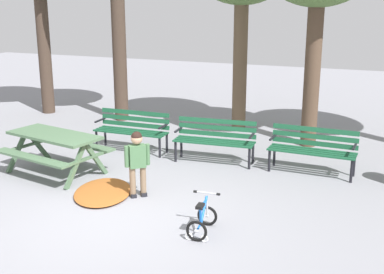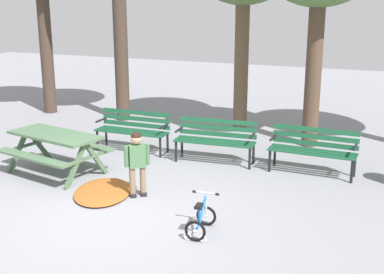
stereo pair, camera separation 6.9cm
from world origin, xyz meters
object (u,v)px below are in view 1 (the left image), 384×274
(park_bench_left, at_px, (215,137))
(park_bench_far_left, at_px, (133,127))
(park_bench_right, at_px, (313,147))
(kids_bicycle, at_px, (202,220))
(child_standing, at_px, (137,158))
(picnic_table, at_px, (55,143))

(park_bench_left, bearing_deg, park_bench_far_left, 178.32)
(park_bench_right, bearing_deg, kids_bicycle, -107.39)
(child_standing, height_order, kids_bicycle, child_standing)
(park_bench_right, bearing_deg, picnic_table, -157.33)
(park_bench_left, relative_size, kids_bicycle, 2.81)
(park_bench_far_left, height_order, kids_bicycle, park_bench_far_left)
(park_bench_left, height_order, park_bench_right, same)
(child_standing, xyz_separation_m, kids_bicycle, (1.48, -0.88, -0.46))
(park_bench_right, distance_m, kids_bicycle, 3.32)
(child_standing, bearing_deg, picnic_table, 167.62)
(park_bench_left, xyz_separation_m, kids_bicycle, (0.92, -3.10, -0.31))
(picnic_table, distance_m, child_standing, 2.01)
(park_bench_far_left, xyz_separation_m, park_bench_left, (1.89, -0.06, 0.00))
(park_bench_left, relative_size, child_standing, 1.47)
(park_bench_far_left, relative_size, kids_bicycle, 2.76)
(park_bench_right, height_order, child_standing, child_standing)
(park_bench_right, height_order, kids_bicycle, park_bench_right)
(park_bench_left, relative_size, park_bench_right, 1.01)
(park_bench_left, bearing_deg, picnic_table, -144.60)
(park_bench_far_left, distance_m, child_standing, 2.64)
(picnic_table, distance_m, park_bench_far_left, 1.95)
(picnic_table, bearing_deg, park_bench_right, 22.67)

